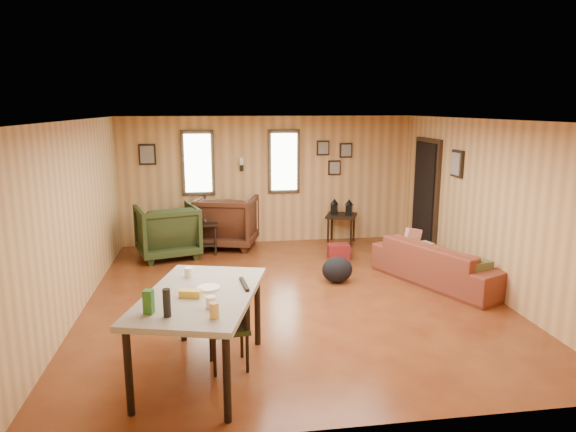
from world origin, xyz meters
The scene contains 11 objects.
room centered at (0.17, 0.27, 1.21)m, with size 5.54×6.04×2.44m.
sofa centered at (2.26, 0.24, 0.41)m, with size 2.11×0.62×0.82m, color brown.
recliner_brown centered at (-0.79, 2.74, 0.53)m, with size 1.03×0.97×1.06m, color #432214.
recliner_green centered at (-1.84, 2.21, 0.51)m, with size 0.98×0.92×1.01m, color #283518.
end_table centered at (-1.26, 2.36, 0.39)m, with size 0.56×0.51×0.70m.
side_table centered at (1.36, 2.66, 0.59)m, with size 0.71×0.71×0.86m.
cooler centered at (1.06, 1.66, 0.13)m, with size 0.37×0.27×0.26m.
backpack centered at (0.75, 0.47, 0.20)m, with size 0.46×0.34×0.39m.
sofa_pillows centered at (2.27, 0.16, 0.49)m, with size 0.77×1.55×0.32m.
dining_table centered at (-1.20, -1.98, 0.77)m, with size 1.39×1.86×1.09m.
dining_chair centered at (-0.86, -1.84, 0.49)m, with size 0.44×0.44×0.87m.
Camera 1 is at (-1.04, -6.62, 2.56)m, focal length 32.00 mm.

